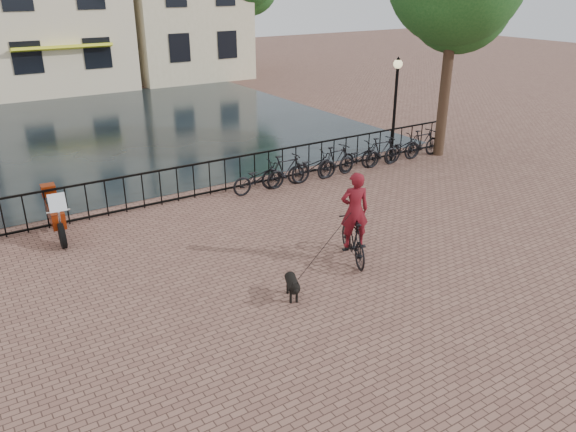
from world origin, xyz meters
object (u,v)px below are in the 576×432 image
lamp_post (396,92)px  cyclist (354,222)px  motorcycle (55,209)px  dog (292,286)px

lamp_post → cyclist: lamp_post is taller
lamp_post → motorcycle: (-11.10, -0.21, -1.67)m
cyclist → motorcycle: (-5.29, 4.90, -0.21)m
lamp_post → cyclist: size_ratio=1.43×
lamp_post → motorcycle: size_ratio=1.72×
dog → motorcycle: bearing=143.4°
cyclist → motorcycle: bearing=-21.0°
cyclist → dog: 2.24m
lamp_post → cyclist: bearing=-138.6°
lamp_post → dog: (-7.85, -5.77, -2.11)m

